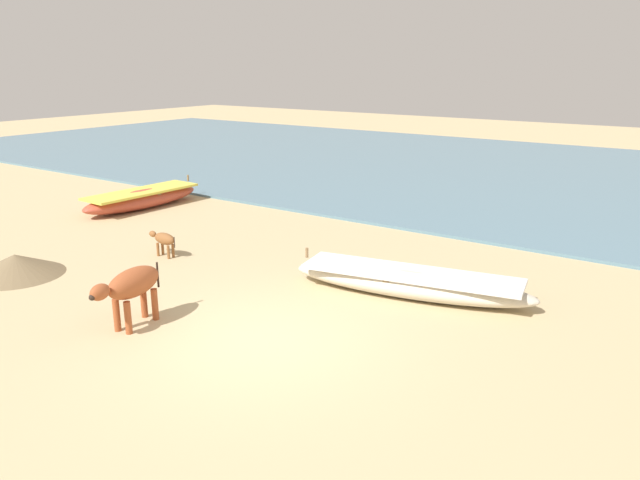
{
  "coord_description": "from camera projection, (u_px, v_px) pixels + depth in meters",
  "views": [
    {
      "loc": [
        5.99,
        -6.97,
        4.33
      ],
      "look_at": [
        -1.36,
        3.6,
        0.6
      ],
      "focal_mm": 34.75,
      "sensor_mm": 36.0,
      "label": 1
    }
  ],
  "objects": [
    {
      "name": "calf_near_brown",
      "position": [
        164.0,
        239.0,
        14.15
      ],
      "size": [
        0.87,
        0.27,
        0.56
      ],
      "rotation": [
        0.0,
        0.0,
        3.11
      ],
      "color": "brown",
      "rests_on": "ground"
    },
    {
      "name": "sea_water",
      "position": [
        554.0,
        178.0,
        23.62
      ],
      "size": [
        60.0,
        20.0,
        0.08
      ],
      "primitive_type": "cube",
      "color": "slate",
      "rests_on": "ground"
    },
    {
      "name": "ground",
      "position": [
        262.0,
        340.0,
        9.99
      ],
      "size": [
        80.0,
        80.0,
        0.0
      ],
      "primitive_type": "plane",
      "color": "tan"
    },
    {
      "name": "fishing_boat_2",
      "position": [
        410.0,
        282.0,
        11.8
      ],
      "size": [
        4.84,
        1.88,
        0.69
      ],
      "rotation": [
        0.0,
        0.0,
        3.33
      ],
      "color": "beige",
      "rests_on": "ground"
    },
    {
      "name": "cow_adult_rust",
      "position": [
        132.0,
        286.0,
        10.31
      ],
      "size": [
        0.61,
        1.56,
        1.02
      ],
      "rotation": [
        0.0,
        0.0,
        4.86
      ],
      "color": "#9E4C28",
      "rests_on": "ground"
    },
    {
      "name": "fishing_boat_3",
      "position": [
        142.0,
        198.0,
        18.88
      ],
      "size": [
        1.25,
        4.1,
        0.75
      ],
      "rotation": [
        0.0,
        0.0,
        1.54
      ],
      "color": "#B74733",
      "rests_on": "ground"
    },
    {
      "name": "debris_pile_0",
      "position": [
        16.0,
        265.0,
        12.97
      ],
      "size": [
        2.02,
        2.02,
        0.45
      ],
      "primitive_type": "cone",
      "rotation": [
        0.0,
        0.0,
        4.68
      ],
      "color": "#7A6647",
      "rests_on": "ground"
    }
  ]
}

